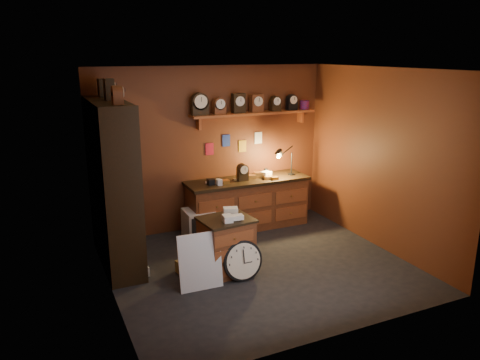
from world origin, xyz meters
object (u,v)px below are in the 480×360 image
low_cabinet (226,243)px  big_round_clock (243,261)px  shelving_unit (111,178)px  workbench (248,201)px

low_cabinet → big_round_clock: bearing=-76.3°
shelving_unit → workbench: shelving_unit is taller
workbench → low_cabinet: workbench is taller
shelving_unit → low_cabinet: shelving_unit is taller
workbench → big_round_clock: 1.93m
workbench → big_round_clock: workbench is taller
low_cabinet → big_round_clock: (0.11, -0.29, -0.15)m
workbench → big_round_clock: size_ratio=3.86×
workbench → big_round_clock: (-0.88, -1.71, -0.21)m
shelving_unit → workbench: 2.48m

